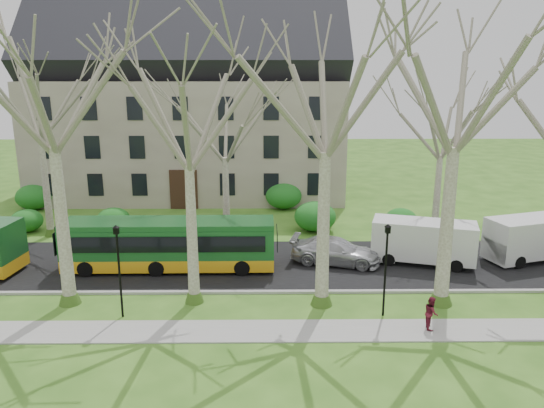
% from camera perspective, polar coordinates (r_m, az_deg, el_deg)
% --- Properties ---
extents(ground, '(120.00, 120.00, 0.00)m').
position_cam_1_polar(ground, '(25.88, -1.98, -10.95)').
color(ground, '#33601B').
rests_on(ground, ground).
extents(sidewalk, '(70.00, 2.00, 0.06)m').
position_cam_1_polar(sidewalk, '(23.64, -2.13, -13.50)').
color(sidewalk, gray).
rests_on(sidewalk, ground).
extents(road, '(80.00, 8.00, 0.06)m').
position_cam_1_polar(road, '(30.92, -1.75, -6.49)').
color(road, black).
rests_on(road, ground).
extents(curb, '(80.00, 0.25, 0.14)m').
position_cam_1_polar(curb, '(27.21, -1.91, -9.45)').
color(curb, '#A5A39E').
rests_on(curb, ground).
extents(building, '(26.50, 12.20, 16.00)m').
position_cam_1_polar(building, '(47.90, -8.71, 10.76)').
color(building, gray).
rests_on(building, ground).
extents(tree_row_verge, '(49.00, 7.00, 14.00)m').
position_cam_1_polar(tree_row_verge, '(24.01, -2.11, 4.62)').
color(tree_row_verge, gray).
rests_on(tree_row_verge, ground).
extents(tree_row_far, '(33.00, 7.00, 12.00)m').
position_cam_1_polar(tree_row_far, '(34.78, -3.86, 6.05)').
color(tree_row_far, gray).
rests_on(tree_row_far, ground).
extents(lamp_row, '(36.22, 0.22, 4.30)m').
position_cam_1_polar(lamp_row, '(23.94, -2.09, -6.42)').
color(lamp_row, black).
rests_on(lamp_row, ground).
extents(hedges, '(30.60, 8.60, 2.00)m').
position_cam_1_polar(hedges, '(39.06, -8.38, -0.62)').
color(hedges, '#195A1B').
rests_on(hedges, ground).
extents(bus_follow, '(11.66, 2.50, 2.91)m').
position_cam_1_polar(bus_follow, '(30.26, -10.95, -4.25)').
color(bus_follow, '#175121').
rests_on(bus_follow, road).
extents(sedan, '(5.52, 3.35, 1.50)m').
position_cam_1_polar(sedan, '(30.95, 6.86, -5.03)').
color(sedan, silver).
rests_on(sedan, road).
extents(van_a, '(6.10, 3.64, 2.51)m').
position_cam_1_polar(van_a, '(31.82, 15.95, -4.00)').
color(van_a, silver).
rests_on(van_a, road).
extents(van_b, '(6.26, 3.77, 2.57)m').
position_cam_1_polar(van_b, '(34.82, 26.46, -3.34)').
color(van_b, silver).
rests_on(van_b, road).
extents(pedestrian_b, '(0.63, 0.77, 1.46)m').
position_cam_1_polar(pedestrian_b, '(24.47, 16.75, -11.13)').
color(pedestrian_b, maroon).
rests_on(pedestrian_b, sidewalk).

